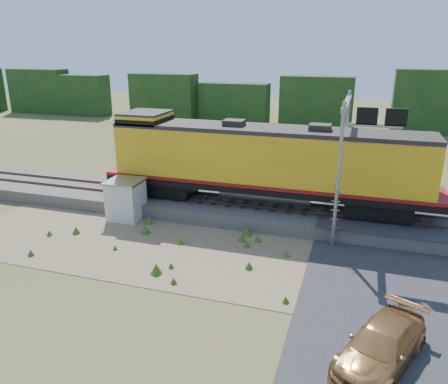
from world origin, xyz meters
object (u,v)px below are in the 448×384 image
(car, at_px, (381,346))
(locomotive, at_px, (261,161))
(signal_gantry, at_px, (351,133))
(shed, at_px, (126,199))

(car, bearing_deg, locomotive, 143.87)
(locomotive, relative_size, signal_gantry, 2.65)
(shed, height_order, signal_gantry, signal_gantry)
(locomotive, xyz_separation_m, signal_gantry, (4.87, -0.67, 2.06))
(shed, distance_m, signal_gantry, 13.23)
(locomotive, relative_size, shed, 8.18)
(signal_gantry, height_order, car, signal_gantry)
(locomotive, height_order, shed, locomotive)
(car, bearing_deg, signal_gantry, 122.90)
(locomotive, bearing_deg, signal_gantry, -7.89)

